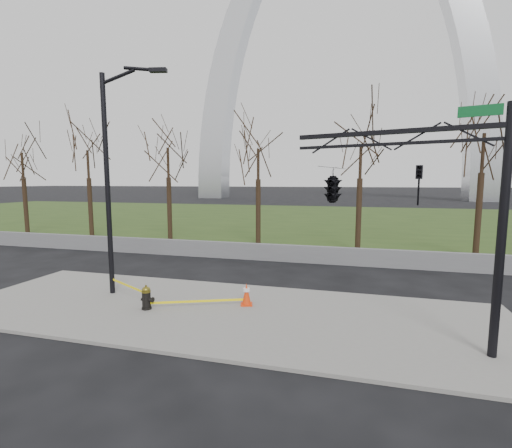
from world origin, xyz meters
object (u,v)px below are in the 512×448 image
(traffic_cone, at_px, (247,294))
(traffic_signal_mast, at_px, (360,185))
(street_light, at_px, (113,169))
(fire_hydrant, at_px, (147,298))

(traffic_cone, distance_m, traffic_signal_mast, 5.23)
(traffic_cone, bearing_deg, street_light, 179.90)
(street_light, distance_m, traffic_signal_mast, 8.64)
(fire_hydrant, height_order, traffic_cone, fire_hydrant)
(fire_hydrant, height_order, street_light, street_light)
(traffic_cone, bearing_deg, fire_hydrant, -157.91)
(fire_hydrant, relative_size, traffic_cone, 1.07)
(traffic_signal_mast, bearing_deg, fire_hydrant, -164.67)
(street_light, relative_size, traffic_signal_mast, 1.37)
(traffic_cone, distance_m, street_light, 6.54)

